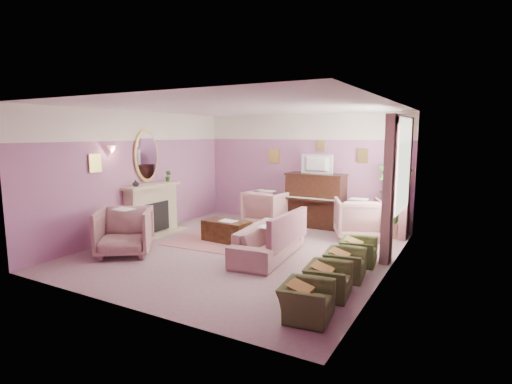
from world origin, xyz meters
The scene contains 48 objects.
floor centered at (0.00, 0.00, 0.00)m, with size 5.50×6.00×0.01m, color gray.
ceiling centered at (0.00, 0.00, 2.80)m, with size 5.50×6.00×0.01m, color white.
wall_back centered at (0.00, 3.00, 1.40)m, with size 5.50×0.02×2.80m, color #855A89.
wall_front centered at (0.00, -3.00, 1.40)m, with size 5.50×0.02×2.80m, color #855A89.
wall_left centered at (-2.75, 0.00, 1.40)m, with size 0.02×6.00×2.80m, color #855A89.
wall_right centered at (2.75, 0.00, 1.40)m, with size 0.02×6.00×2.80m, color #855A89.
picture_rail_band centered at (0.00, 2.99, 2.47)m, with size 5.50×0.01×0.65m, color white.
stripe_panel centered at (2.73, 1.30, 1.07)m, with size 0.01×3.00×2.15m, color #B7C5AD.
fireplace_surround centered at (-2.59, 0.20, 0.55)m, with size 0.30×1.40×1.10m, color #BFB089.
fireplace_inset centered at (-2.49, 0.20, 0.40)m, with size 0.18×0.72×0.68m, color black.
fire_ember centered at (-2.45, 0.20, 0.22)m, with size 0.06×0.54×0.10m, color #F7361E.
mantel_shelf centered at (-2.56, 0.20, 1.12)m, with size 0.40×1.55×0.07m, color #BFB089.
hearth centered at (-2.39, 0.20, 0.01)m, with size 0.55×1.50×0.02m, color #BFB089.
mirror_frame centered at (-2.70, 0.20, 1.80)m, with size 0.04×0.72×1.20m, color #DDCA5F.
mirror_glass centered at (-2.67, 0.20, 1.80)m, with size 0.01×0.60×1.06m, color silver.
sconce_shade centered at (-2.62, -0.85, 1.98)m, with size 0.20×0.20×0.16m, color pink.
piano centered at (0.50, 2.68, 0.65)m, with size 1.40×0.60×1.30m, color black.
piano_keyshelf centered at (0.50, 2.33, 0.72)m, with size 1.30×0.12×0.06m, color black.
piano_keys centered at (0.50, 2.33, 0.76)m, with size 1.20×0.08×0.02m, color white.
piano_top centered at (0.50, 2.68, 1.31)m, with size 1.45×0.65×0.04m, color black.
television centered at (0.50, 2.63, 1.60)m, with size 0.80×0.12×0.48m, color black.
print_back_left centered at (-0.80, 2.96, 1.72)m, with size 0.30×0.03×0.38m, color #DDCA5F.
print_back_right centered at (1.55, 2.96, 1.78)m, with size 0.26×0.03×0.34m, color #DDCA5F.
print_back_mid centered at (0.50, 2.96, 2.00)m, with size 0.22×0.03×0.26m, color #DDCA5F.
print_left_wall centered at (-2.71, -1.20, 1.72)m, with size 0.03×0.28×0.36m, color #DDCA5F.
window_blind centered at (2.70, 1.55, 1.70)m, with size 0.03×1.40×1.80m, color silver.
curtain_left centered at (2.62, 0.63, 1.30)m, with size 0.16×0.34×2.60m, color #8D5362.
curtain_right centered at (2.62, 2.47, 1.30)m, with size 0.16×0.34×2.60m, color #8D5362.
pelmet centered at (2.62, 1.55, 2.56)m, with size 0.16×2.20×0.16m, color #8D5362.
mantel_plant centered at (-2.55, 0.75, 1.29)m, with size 0.16×0.16×0.28m, color #2A6722.
mantel_vase centered at (-2.55, -0.30, 1.23)m, with size 0.16×0.16×0.16m, color white.
area_rug centered at (-0.57, 0.46, 0.01)m, with size 2.50×1.80×0.01m, color #A26165.
coffee_table centered at (-0.67, 0.42, 0.23)m, with size 1.00×0.50×0.45m, color #331D0D.
table_paper centered at (-0.62, 0.42, 0.46)m, with size 0.35×0.28×0.01m, color silver.
sofa centered at (0.63, -0.12, 0.41)m, with size 0.67×2.01×0.81m, color #A67B79.
sofa_throw centered at (1.03, -0.12, 0.60)m, with size 0.10×1.53×0.56m, color #8D5362.
floral_armchair_left centered at (-0.59, 2.15, 0.50)m, with size 0.96×0.96×1.00m, color #A67B79.
floral_armchair_right centered at (1.73, 2.04, 0.50)m, with size 0.96×0.96×1.00m, color #A67B79.
floral_armchair_front centered at (-1.84, -1.32, 0.50)m, with size 0.96×0.96×1.00m, color #A67B79.
olive_chair_a centered at (2.20, -2.11, 0.30)m, with size 0.49×0.69×0.60m, color #49552B.
olive_chair_b centered at (2.20, -1.29, 0.30)m, with size 0.49×0.69×0.60m, color #49552B.
olive_chair_c centered at (2.20, -0.47, 0.30)m, with size 0.49×0.69×0.60m, color #49552B.
olive_chair_d centered at (2.20, 0.35, 0.30)m, with size 0.49×0.69×0.60m, color #49552B.
side_table centered at (2.39, 2.64, 0.35)m, with size 0.52×0.52×0.70m, color white.
side_plant_big centered at (2.39, 2.64, 0.87)m, with size 0.30×0.30×0.34m, color #2A6722.
side_plant_small centered at (2.51, 2.54, 0.84)m, with size 0.16×0.16×0.28m, color #2A6722.
palm_pot centered at (2.38, 2.50, 0.17)m, with size 0.34×0.34×0.34m, color brown.
palm_plant centered at (2.38, 2.50, 1.06)m, with size 0.76×0.76×1.44m, color #2A6722.
Camera 1 is at (3.96, -6.57, 2.31)m, focal length 28.00 mm.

